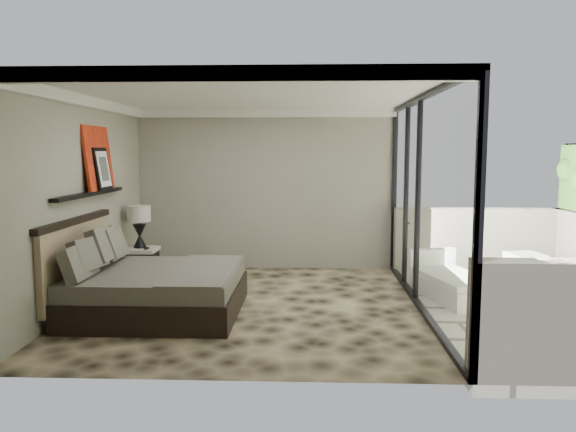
{
  "coord_description": "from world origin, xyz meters",
  "views": [
    {
      "loc": [
        0.8,
        -7.35,
        2.06
      ],
      "look_at": [
        0.48,
        0.4,
        1.18
      ],
      "focal_mm": 35.0,
      "sensor_mm": 36.0,
      "label": 1
    }
  ],
  "objects_px": {
    "table_lamp": "(139,221)",
    "ottoman": "(525,269)",
    "lounger": "(453,285)",
    "bed": "(150,287)",
    "nightstand": "(142,264)"
  },
  "relations": [
    {
      "from": "ottoman",
      "to": "lounger",
      "type": "xyz_separation_m",
      "value": [
        -1.32,
        -0.84,
        -0.06
      ]
    },
    {
      "from": "nightstand",
      "to": "lounger",
      "type": "bearing_deg",
      "value": -34.56
    },
    {
      "from": "table_lamp",
      "to": "ottoman",
      "type": "height_order",
      "value": "table_lamp"
    },
    {
      "from": "nightstand",
      "to": "ottoman",
      "type": "distance_m",
      "value": 6.09
    },
    {
      "from": "bed",
      "to": "table_lamp",
      "type": "xyz_separation_m",
      "value": [
        -0.71,
        1.91,
        0.61
      ]
    },
    {
      "from": "lounger",
      "to": "nightstand",
      "type": "bearing_deg",
      "value": 153.96
    },
    {
      "from": "bed",
      "to": "ottoman",
      "type": "xyz_separation_m",
      "value": [
        5.41,
        1.79,
        -0.1
      ]
    },
    {
      "from": "bed",
      "to": "lounger",
      "type": "distance_m",
      "value": 4.19
    },
    {
      "from": "bed",
      "to": "ottoman",
      "type": "height_order",
      "value": "bed"
    },
    {
      "from": "table_lamp",
      "to": "ottoman",
      "type": "xyz_separation_m",
      "value": [
        6.12,
        -0.12,
        -0.71
      ]
    },
    {
      "from": "lounger",
      "to": "bed",
      "type": "bearing_deg",
      "value": 178.04
    },
    {
      "from": "bed",
      "to": "nightstand",
      "type": "height_order",
      "value": "bed"
    },
    {
      "from": "nightstand",
      "to": "table_lamp",
      "type": "relative_size",
      "value": 0.74
    },
    {
      "from": "nightstand",
      "to": "table_lamp",
      "type": "xyz_separation_m",
      "value": [
        -0.03,
        0.04,
        0.7
      ]
    },
    {
      "from": "ottoman",
      "to": "table_lamp",
      "type": "bearing_deg",
      "value": 178.84
    }
  ]
}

